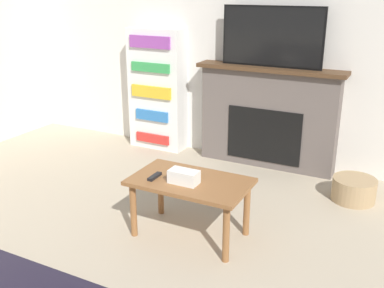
{
  "coord_description": "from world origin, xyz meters",
  "views": [
    {
      "loc": [
        1.59,
        -0.19,
        1.85
      ],
      "look_at": [
        0.11,
        2.71,
        0.7
      ],
      "focal_mm": 42.0,
      "sensor_mm": 36.0,
      "label": 1
    }
  ],
  "objects_px": {
    "coffee_table": "(190,188)",
    "storage_basket": "(354,189)",
    "tv": "(272,37)",
    "fireplace": "(268,117)",
    "bookshelf": "(157,89)"
  },
  "relations": [
    {
      "from": "coffee_table",
      "to": "storage_basket",
      "type": "xyz_separation_m",
      "value": [
        1.05,
        1.21,
        -0.29
      ]
    },
    {
      "from": "tv",
      "to": "coffee_table",
      "type": "distance_m",
      "value": 1.92
    },
    {
      "from": "storage_basket",
      "to": "coffee_table",
      "type": "bearing_deg",
      "value": -130.9
    },
    {
      "from": "fireplace",
      "to": "bookshelf",
      "type": "distance_m",
      "value": 1.35
    },
    {
      "from": "fireplace",
      "to": "storage_basket",
      "type": "bearing_deg",
      "value": -25.39
    },
    {
      "from": "coffee_table",
      "to": "bookshelf",
      "type": "bearing_deg",
      "value": 127.72
    },
    {
      "from": "fireplace",
      "to": "tv",
      "type": "relative_size",
      "value": 1.49
    },
    {
      "from": "bookshelf",
      "to": "tv",
      "type": "bearing_deg",
      "value": 0.1
    },
    {
      "from": "tv",
      "to": "fireplace",
      "type": "bearing_deg",
      "value": 90.0
    },
    {
      "from": "fireplace",
      "to": "bookshelf",
      "type": "relative_size",
      "value": 1.1
    },
    {
      "from": "fireplace",
      "to": "tv",
      "type": "distance_m",
      "value": 0.83
    },
    {
      "from": "fireplace",
      "to": "coffee_table",
      "type": "xyz_separation_m",
      "value": [
        -0.06,
        -1.68,
        -0.14
      ]
    },
    {
      "from": "tv",
      "to": "coffee_table",
      "type": "xyz_separation_m",
      "value": [
        -0.06,
        -1.66,
        -0.97
      ]
    },
    {
      "from": "fireplace",
      "to": "coffee_table",
      "type": "height_order",
      "value": "fireplace"
    },
    {
      "from": "coffee_table",
      "to": "storage_basket",
      "type": "distance_m",
      "value": 1.63
    }
  ]
}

